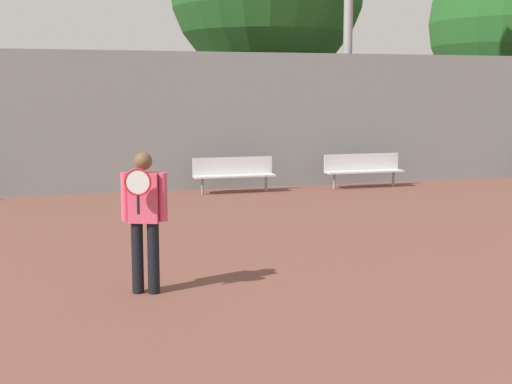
{
  "coord_description": "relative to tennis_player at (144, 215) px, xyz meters",
  "views": [
    {
      "loc": [
        -4.39,
        -1.72,
        2.39
      ],
      "look_at": [
        -1.7,
        7.71,
        0.98
      ],
      "focal_mm": 50.0,
      "sensor_mm": 36.0,
      "label": 1
    }
  ],
  "objects": [
    {
      "name": "tennis_player",
      "position": [
        0.0,
        0.0,
        0.0
      ],
      "size": [
        0.52,
        0.48,
        1.67
      ],
      "rotation": [
        0.0,
        0.0,
        -0.36
      ],
      "color": "black",
      "rests_on": "ground_plane"
    },
    {
      "name": "bench_courtside_far",
      "position": [
        3.03,
        7.76,
        -0.45
      ],
      "size": [
        1.91,
        0.4,
        0.82
      ],
      "color": "silver",
      "rests_on": "ground_plane"
    },
    {
      "name": "bench_adjacent_court",
      "position": [
        6.3,
        7.76,
        -0.45
      ],
      "size": [
        1.96,
        0.4,
        0.82
      ],
      "color": "silver",
      "rests_on": "ground_plane"
    },
    {
      "name": "back_fence",
      "position": [
        3.4,
        8.51,
        0.69
      ],
      "size": [
        27.13,
        0.06,
        3.27
      ],
      "color": "gray",
      "rests_on": "ground_plane"
    }
  ]
}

